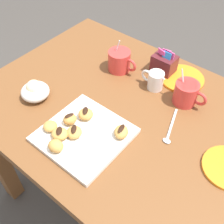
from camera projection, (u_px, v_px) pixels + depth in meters
The scene contains 22 objects.
ground_plane at pixel (119, 199), 1.55m from camera, with size 8.00×8.00×0.00m, color #423D38.
dining_table at pixel (122, 131), 1.11m from camera, with size 1.08×0.79×0.72m.
pastry_plate_square at pixel (84, 135), 0.92m from camera, with size 0.27×0.27×0.02m, color silver.
coffee_mug_red_left at pixel (120, 60), 1.13m from camera, with size 0.13×0.09×0.13m.
coffee_mug_red_right at pixel (187, 93), 1.00m from camera, with size 0.12×0.09×0.13m.
cream_pitcher_white at pixel (155, 80), 1.06m from camera, with size 0.10×0.06×0.07m.
sugar_caddy at pixel (164, 64), 1.13m from camera, with size 0.09×0.07×0.11m.
ice_cream_bowl at pixel (35, 91), 1.03m from camera, with size 0.11×0.11×0.08m.
saucer_orange_left at pixel (182, 78), 1.12m from camera, with size 0.17×0.17×0.01m, color orange.
loose_spoon_near_saucer at pixel (170, 130), 0.94m from camera, with size 0.06×0.15×0.01m.
beignet_0 at pixel (70, 119), 0.93m from camera, with size 0.05×0.04×0.04m, color #D19347.
chocolate_drizzle_0 at pixel (69, 115), 0.92m from camera, with size 0.03×0.01×0.01m, color black.
beignet_1 at pixel (56, 146), 0.86m from camera, with size 0.05×0.04×0.04m, color #D19347.
beignet_2 at pixel (86, 114), 0.95m from camera, with size 0.05×0.05×0.03m, color #D19347.
chocolate_drizzle_2 at pixel (85, 111), 0.94m from camera, with size 0.03×0.02×0.01m, color black.
beignet_3 at pixel (50, 126), 0.92m from camera, with size 0.05×0.05×0.03m, color #D19347.
beignet_4 at pixel (74, 132), 0.90m from camera, with size 0.05×0.05×0.03m, color #D19347.
chocolate_drizzle_4 at pixel (74, 129), 0.89m from camera, with size 0.04×0.02×0.01m, color black.
beignet_5 at pixel (121, 132), 0.90m from camera, with size 0.06×0.05×0.03m, color #D19347.
chocolate_drizzle_5 at pixel (121, 128), 0.89m from camera, with size 0.04×0.02×0.01m, color black.
beignet_6 at pixel (60, 134), 0.90m from camera, with size 0.05×0.06×0.03m, color #D19347.
chocolate_drizzle_6 at pixel (59, 131), 0.88m from camera, with size 0.04×0.02×0.01m, color black.
Camera 1 is at (0.41, -0.57, 1.46)m, focal length 44.94 mm.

